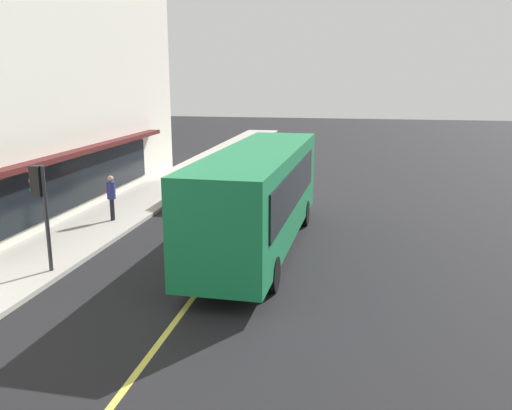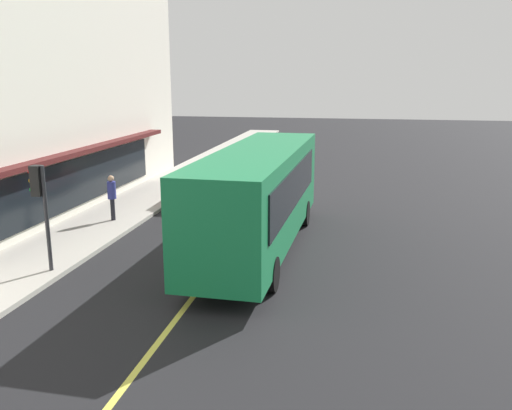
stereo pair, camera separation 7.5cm
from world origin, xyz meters
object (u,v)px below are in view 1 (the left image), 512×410
Objects in this scene: car_maroon at (200,186)px; traffic_light at (39,193)px; bus at (259,194)px; pedestrian_by_curb at (111,193)px.

traffic_light is at bearing 170.06° from car_maroon.
traffic_light is 10.64m from car_maroon.
bus is 3.50× the size of traffic_light.
car_maroon is at bearing 31.24° from bus.
car_maroon is (10.33, -1.81, -1.79)m from traffic_light.
pedestrian_by_curb is (-4.51, 2.38, 0.53)m from car_maroon.
bus reaches higher than pedestrian_by_curb.
traffic_light is 1.74× the size of pedestrian_by_curb.
bus is 7.98m from car_maroon.
car_maroon is 2.35× the size of pedestrian_by_curb.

